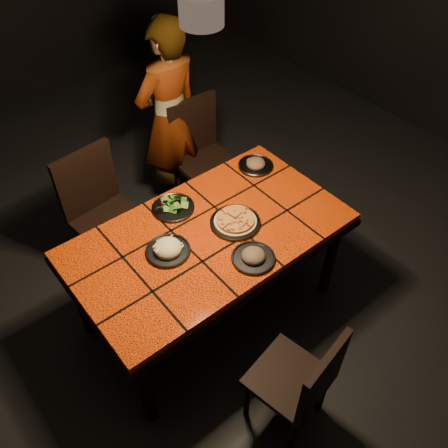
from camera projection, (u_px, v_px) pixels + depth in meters
room_shell at (205, 121)px, 2.19m from camera, size 6.04×7.04×3.08m
dining_table at (209, 242)px, 2.78m from camera, size 1.62×0.92×0.75m
chair_near at (303, 381)px, 2.38m from camera, size 0.43×0.43×0.82m
chair_far_left at (100, 207)px, 3.18m from camera, size 0.47×0.47×0.94m
chair_far_right at (201, 150)px, 3.65m from camera, size 0.44×0.44×0.92m
diner at (170, 119)px, 3.52m from camera, size 0.60×0.42×1.54m
pendant_lamp at (201, 5)px, 1.82m from camera, size 0.18×0.18×1.06m
plate_pizza at (235, 222)px, 2.76m from camera, size 0.30×0.30×0.04m
plate_pasta at (168, 249)px, 2.60m from camera, size 0.25×0.25×0.08m
plate_salad at (173, 206)px, 2.85m from camera, size 0.26×0.26×0.07m
plate_mushroom_a at (253, 256)px, 2.57m from camera, size 0.24×0.24×0.08m
plate_mushroom_b at (256, 164)px, 3.14m from camera, size 0.23×0.23×0.08m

